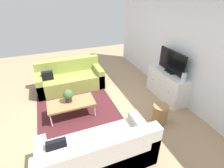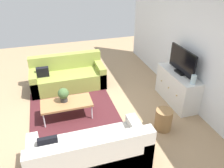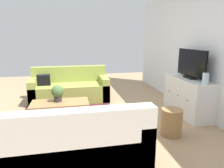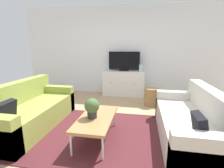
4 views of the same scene
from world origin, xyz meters
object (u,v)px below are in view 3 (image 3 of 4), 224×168
couch_right_side (71,147)px  wicker_basket (171,122)px  couch_left_side (70,89)px  glass_vase (206,78)px  coffee_table (60,104)px  tv_console (188,96)px  potted_plant (57,93)px  flat_screen_tv (191,64)px

couch_right_side → wicker_basket: bearing=109.2°
couch_left_side → glass_vase: size_ratio=9.50×
coffee_table → tv_console: tv_console is taller
couch_right_side → tv_console: 2.74m
glass_vase → wicker_basket: bearing=-69.0°
couch_left_side → couch_right_side: size_ratio=1.00×
potted_plant → flat_screen_tv: 2.68m
couch_left_side → potted_plant: size_ratio=6.05×
couch_left_side → tv_console: 2.81m
flat_screen_tv → couch_left_side: bearing=-122.2°
couch_right_side → glass_vase: (-0.85, 2.37, 0.58)m
glass_vase → couch_right_side: bearing=-70.2°
potted_plant → tv_console: 2.62m
coffee_table → wicker_basket: bearing=62.4°
couch_left_side → tv_console: (1.51, 2.37, 0.10)m
couch_left_side → potted_plant: bearing=-9.9°
flat_screen_tv → glass_vase: 0.54m
coffee_table → flat_screen_tv: bearing=86.8°
flat_screen_tv → glass_vase: size_ratio=4.68×
tv_console → wicker_basket: (0.80, -0.76, -0.16)m
potted_plant → couch_left_side: bearing=170.1°
coffee_table → couch_right_side: bearing=7.2°
couch_right_side → flat_screen_tv: bearing=119.6°
coffee_table → flat_screen_tv: 2.68m
couch_right_side → coffee_table: bearing=-172.8°
couch_left_side → couch_right_side: (2.87, 0.00, 0.00)m
tv_console → wicker_basket: bearing=-43.8°
couch_left_side → glass_vase: (2.01, 2.37, 0.58)m
couch_right_side → glass_vase: size_ratio=9.50×
coffee_table → wicker_basket: wicker_basket is taller
tv_console → flat_screen_tv: (-0.00, 0.02, 0.67)m
couch_left_side → flat_screen_tv: size_ratio=2.03×
glass_vase → couch_left_side: bearing=-130.3°
wicker_basket → coffee_table: bearing=-117.6°
couch_right_side → coffee_table: couch_right_side is taller
couch_left_side → tv_console: size_ratio=1.51×
couch_left_side → couch_right_side: same height
potted_plant → glass_vase: bearing=74.9°
flat_screen_tv → wicker_basket: size_ratio=2.09×
tv_console → flat_screen_tv: bearing=90.0°
couch_left_side → tv_console: bearing=57.6°
coffee_table → glass_vase: size_ratio=5.37×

